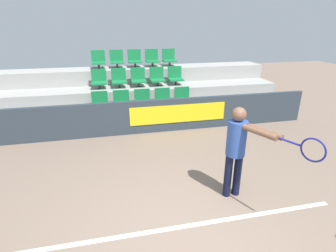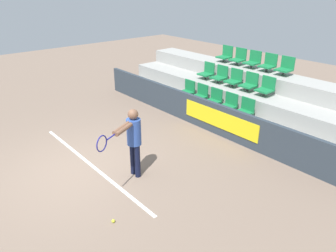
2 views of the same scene
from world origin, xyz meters
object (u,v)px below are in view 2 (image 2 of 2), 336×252
at_px(stadium_chair_1, 200,94).
at_px(stadium_chair_2, 214,99).
at_px(stadium_chair_3, 229,104).
at_px(tennis_player, 133,137).
at_px(stadium_chair_0, 187,90).
at_px(stadium_chair_12, 253,60).
at_px(stadium_chair_13, 269,64).
at_px(stadium_chair_4, 245,109).
at_px(tennis_ball, 113,221).
at_px(stadium_chair_10, 225,55).
at_px(stadium_chair_11, 239,58).
at_px(stadium_chair_7, 234,79).
at_px(stadium_chair_8, 249,83).
at_px(stadium_chair_5, 207,72).
at_px(stadium_chair_6, 220,75).
at_px(stadium_chair_14, 285,67).
at_px(stadium_chair_9, 266,87).

relative_size(stadium_chair_1, stadium_chair_2, 1.00).
distance_m(stadium_chair_3, tennis_player, 3.85).
bearing_deg(tennis_player, stadium_chair_0, 95.72).
bearing_deg(stadium_chair_12, stadium_chair_0, -122.95).
distance_m(stadium_chair_12, stadium_chair_13, 0.60).
bearing_deg(stadium_chair_4, tennis_ball, -79.68).
height_order(stadium_chair_2, stadium_chair_10, stadium_chair_10).
bearing_deg(tennis_ball, stadium_chair_13, 102.42).
distance_m(stadium_chair_2, stadium_chair_3, 0.60).
bearing_deg(stadium_chair_10, tennis_ball, -64.25).
xyz_separation_m(stadium_chair_4, tennis_player, (-0.12, -3.81, 0.27)).
bearing_deg(stadium_chair_11, stadium_chair_12, 0.00).
bearing_deg(stadium_chair_0, stadium_chair_12, 57.05).
xyz_separation_m(stadium_chair_11, tennis_player, (1.67, -5.66, -0.66)).
bearing_deg(stadium_chair_13, stadium_chair_7, -122.95).
bearing_deg(stadium_chair_11, stadium_chair_8, -37.65).
bearing_deg(stadium_chair_5, stadium_chair_3, -27.22).
xyz_separation_m(stadium_chair_1, stadium_chair_2, (0.60, 0.00, 0.00)).
relative_size(stadium_chair_1, stadium_chair_13, 1.00).
xyz_separation_m(stadium_chair_2, tennis_ball, (2.11, -5.01, -0.68)).
height_order(stadium_chair_4, stadium_chair_6, stadium_chair_6).
xyz_separation_m(stadium_chair_1, stadium_chair_8, (1.20, 0.92, 0.46)).
bearing_deg(stadium_chair_6, stadium_chair_0, -122.95).
relative_size(stadium_chair_5, stadium_chair_12, 1.00).
distance_m(stadium_chair_0, stadium_chair_2, 1.20).
xyz_separation_m(stadium_chair_6, tennis_player, (1.67, -4.73, -0.19)).
xyz_separation_m(stadium_chair_6, stadium_chair_13, (1.20, 0.92, 0.46)).
bearing_deg(stadium_chair_0, stadium_chair_2, 0.00).
relative_size(stadium_chair_0, stadium_chair_5, 1.00).
bearing_deg(stadium_chair_3, stadium_chair_12, 107.95).
xyz_separation_m(stadium_chair_7, tennis_ball, (2.11, -5.93, -1.15)).
bearing_deg(stadium_chair_8, stadium_chair_12, 122.95).
bearing_deg(tennis_ball, stadium_chair_14, 97.57).
height_order(stadium_chair_1, stadium_chair_3, same).
height_order(stadium_chair_4, stadium_chair_7, stadium_chair_7).
relative_size(stadium_chair_1, stadium_chair_10, 1.00).
relative_size(stadium_chair_8, tennis_player, 0.35).
distance_m(stadium_chair_4, stadium_chair_13, 2.15).
bearing_deg(stadium_chair_13, stadium_chair_3, -90.00).
bearing_deg(stadium_chair_4, stadium_chair_6, 152.78).
bearing_deg(stadium_chair_4, stadium_chair_3, 180.00).
xyz_separation_m(stadium_chair_5, stadium_chair_9, (2.40, 0.00, 0.00)).
bearing_deg(stadium_chair_0, stadium_chair_6, 57.05).
height_order(stadium_chair_7, stadium_chair_12, stadium_chair_12).
bearing_deg(stadium_chair_7, stadium_chair_1, -122.95).
relative_size(stadium_chair_12, stadium_chair_13, 1.00).
xyz_separation_m(stadium_chair_9, tennis_ball, (0.91, -5.93, -1.15)).
bearing_deg(stadium_chair_0, stadium_chair_8, 27.22).
bearing_deg(stadium_chair_9, stadium_chair_14, 90.00).
distance_m(stadium_chair_3, stadium_chair_4, 0.60).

